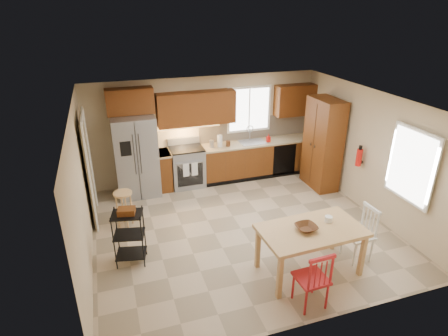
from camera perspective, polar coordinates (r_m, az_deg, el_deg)
The scene contains 33 objects.
floor at distance 7.37m, azimuth 2.60°, elevation -9.19°, with size 5.50×5.50×0.00m, color tan.
ceiling at distance 6.36m, azimuth 3.03°, elevation 10.02°, with size 5.50×5.00×0.02m, color silver.
wall_back at distance 8.99m, azimuth -2.86°, elevation 5.94°, with size 5.50×0.02×2.50m, color #CCB793.
wall_front at distance 4.83m, azimuth 13.56°, elevation -11.97°, with size 5.50×0.02×2.50m, color #CCB793.
wall_left at distance 6.41m, azimuth -20.89°, elevation -3.42°, with size 0.02×5.00×2.50m, color #CCB793.
wall_right at distance 8.10m, azimuth 21.33°, elevation 2.20°, with size 0.02×5.00×2.50m, color #CCB793.
refrigerator at distance 8.49m, azimuth -13.25°, elevation 1.75°, with size 0.92×0.75×1.82m, color gray.
range_stove at distance 8.87m, azimuth -5.64°, elevation 0.11°, with size 0.76×0.63×0.92m, color gray.
base_cabinet_narrow at distance 8.80m, azimuth -9.15°, elevation -0.36°, with size 0.30×0.60×0.90m, color #653312.
base_cabinet_run at distance 9.41m, azimuth 5.33°, elevation 1.50°, with size 2.92×0.60×0.90m, color #653312.
dishwasher at distance 9.39m, azimuth 9.16°, elevation 1.25°, with size 0.60×0.02×0.78m, color black.
backsplash at distance 9.41m, azimuth 4.82°, elevation 6.22°, with size 2.92×0.03×0.55m, color #C8B396.
upper_over_fridge at distance 8.33m, azimuth -14.17°, elevation 9.85°, with size 1.00×0.35×0.55m, color #5F290F.
upper_left_block at distance 8.61m, azimuth -4.25°, elevation 9.07°, with size 1.80×0.35×0.75m, color #5F290F.
upper_right_block at distance 9.50m, azimuth 10.77°, elevation 10.14°, with size 1.00×0.35×0.75m, color #5F290F.
window_back at distance 9.20m, azimuth 3.82°, elevation 8.92°, with size 1.12×0.04×1.12m, color white.
sink at distance 9.19m, azimuth 4.33°, elevation 3.72°, with size 0.62×0.46×0.16m, color gray.
undercab_glow at distance 8.63m, azimuth -6.07°, elevation 6.31°, with size 1.60×0.30×0.01m, color #FFBF66.
soap_bottle at distance 9.20m, azimuth 6.79°, elevation 4.55°, with size 0.09×0.09×0.19m, color red.
paper_towel at distance 8.81m, azimuth -0.65°, elevation 4.13°, with size 0.12×0.12×0.28m, color silver.
canister_steel at distance 8.77m, azimuth -1.90°, elevation 3.68°, with size 0.11×0.11×0.18m, color gray.
canister_wood at distance 8.86m, azimuth 0.65°, elevation 3.78°, with size 0.10×0.10×0.14m, color #502B15.
pantry at distance 8.89m, azimuth 14.81°, elevation 3.56°, with size 0.50×0.95×2.10m, color #653312.
fire_extinguisher at distance 8.19m, azimuth 19.88°, elevation 1.52°, with size 0.12×0.12×0.36m, color red.
window_right at distance 7.21m, azimuth 26.66°, elevation 0.33°, with size 0.04×1.02×1.32m, color white.
doorway at distance 7.67m, azimuth -19.90°, elevation -0.40°, with size 0.04×0.95×2.10m, color #8C7A59.
dining_table at distance 6.27m, azimuth 12.88°, elevation -12.16°, with size 1.62×0.91×0.79m, color tan, non-canonical shape.
chair_red at distance 5.64m, azimuth 13.17°, elevation -15.88°, with size 0.45×0.45×0.95m, color #AF1B1E, non-canonical shape.
chair_white at distance 6.74m, azimuth 19.81°, elevation -9.46°, with size 0.45×0.45×0.95m, color silver, non-canonical shape.
table_bowl at distance 6.00m, azimuth 12.38°, elevation -9.24°, with size 0.33×0.33×0.08m, color #502B15.
table_jar at distance 6.27m, azimuth 15.60°, elevation -7.68°, with size 0.12×0.12×0.14m, color silver.
bar_stool at distance 7.53m, azimuth -14.92°, elevation -6.07°, with size 0.35×0.35×0.73m, color tan, non-canonical shape.
utility_cart at distance 6.45m, azimuth -14.19°, elevation -10.18°, with size 0.49×0.38×0.98m, color black, non-canonical shape.
Camera 1 is at (-2.23, -5.76, 4.03)m, focal length 30.00 mm.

